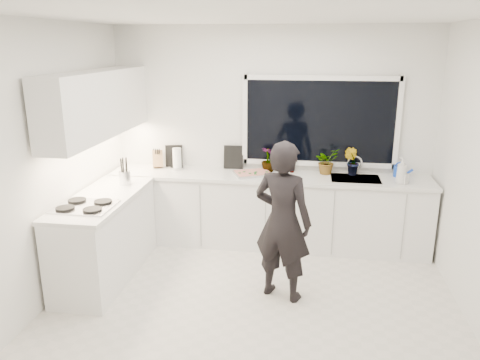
# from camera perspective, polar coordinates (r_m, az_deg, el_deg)

# --- Properties ---
(floor) EXTENTS (4.00, 3.50, 0.02)m
(floor) POSITION_cam_1_polar(r_m,az_deg,el_deg) (4.81, 1.64, -14.86)
(floor) COLOR beige
(floor) RESTS_ON ground
(wall_back) EXTENTS (4.00, 0.02, 2.70)m
(wall_back) POSITION_cam_1_polar(r_m,az_deg,el_deg) (5.97, 3.81, 5.41)
(wall_back) COLOR white
(wall_back) RESTS_ON ground
(wall_left) EXTENTS (0.02, 3.50, 2.70)m
(wall_left) POSITION_cam_1_polar(r_m,az_deg,el_deg) (4.91, -22.19, 1.83)
(wall_left) COLOR white
(wall_left) RESTS_ON ground
(ceiling) EXTENTS (4.00, 3.50, 0.02)m
(ceiling) POSITION_cam_1_polar(r_m,az_deg,el_deg) (4.12, 1.96, 19.55)
(ceiling) COLOR white
(ceiling) RESTS_ON wall_back
(window) EXTENTS (1.80, 0.02, 1.00)m
(window) POSITION_cam_1_polar(r_m,az_deg,el_deg) (5.88, 9.70, 7.03)
(window) COLOR black
(window) RESTS_ON wall_back
(base_cabinets_back) EXTENTS (3.92, 0.58, 0.88)m
(base_cabinets_back) POSITION_cam_1_polar(r_m,az_deg,el_deg) (5.92, 3.39, -3.84)
(base_cabinets_back) COLOR white
(base_cabinets_back) RESTS_ON floor
(base_cabinets_left) EXTENTS (0.58, 1.60, 0.88)m
(base_cabinets_left) POSITION_cam_1_polar(r_m,az_deg,el_deg) (5.33, -16.08, -6.82)
(base_cabinets_left) COLOR white
(base_cabinets_left) RESTS_ON floor
(countertop_back) EXTENTS (3.94, 0.62, 0.04)m
(countertop_back) POSITION_cam_1_polar(r_m,az_deg,el_deg) (5.76, 3.46, 0.42)
(countertop_back) COLOR silver
(countertop_back) RESTS_ON base_cabinets_back
(countertop_left) EXTENTS (0.62, 1.60, 0.04)m
(countertop_left) POSITION_cam_1_polar(r_m,az_deg,el_deg) (5.17, -16.48, -2.12)
(countertop_left) COLOR silver
(countertop_left) RESTS_ON base_cabinets_left
(upper_cabinets) EXTENTS (0.34, 2.10, 0.70)m
(upper_cabinets) POSITION_cam_1_polar(r_m,az_deg,el_deg) (5.33, -16.92, 8.87)
(upper_cabinets) COLOR white
(upper_cabinets) RESTS_ON wall_left
(sink) EXTENTS (0.58, 0.42, 0.14)m
(sink) POSITION_cam_1_polar(r_m,az_deg,el_deg) (5.79, 13.87, -0.28)
(sink) COLOR silver
(sink) RESTS_ON countertop_back
(faucet) EXTENTS (0.03, 0.03, 0.22)m
(faucet) POSITION_cam_1_polar(r_m,az_deg,el_deg) (5.94, 13.81, 1.75)
(faucet) COLOR silver
(faucet) RESTS_ON countertop_back
(stovetop) EXTENTS (0.56, 0.48, 0.03)m
(stovetop) POSITION_cam_1_polar(r_m,az_deg,el_deg) (4.87, -18.42, -3.00)
(stovetop) COLOR black
(stovetop) RESTS_ON countertop_left
(person) EXTENTS (0.69, 0.56, 1.61)m
(person) POSITION_cam_1_polar(r_m,az_deg,el_deg) (4.60, 5.21, -5.06)
(person) COLOR black
(person) RESTS_ON floor
(pizza_tray) EXTENTS (0.54, 0.47, 0.03)m
(pizza_tray) POSITION_cam_1_polar(r_m,az_deg,el_deg) (5.75, 1.54, 0.78)
(pizza_tray) COLOR silver
(pizza_tray) RESTS_ON countertop_back
(pizza) EXTENTS (0.48, 0.42, 0.01)m
(pizza) POSITION_cam_1_polar(r_m,az_deg,el_deg) (5.75, 1.55, 0.94)
(pizza) COLOR red
(pizza) RESTS_ON pizza_tray
(watering_can) EXTENTS (0.15, 0.15, 0.13)m
(watering_can) POSITION_cam_1_polar(r_m,az_deg,el_deg) (5.99, 18.86, 1.00)
(watering_can) COLOR blue
(watering_can) RESTS_ON countertop_back
(paper_towel_roll) EXTENTS (0.12, 0.12, 0.26)m
(paper_towel_roll) POSITION_cam_1_polar(r_m,az_deg,el_deg) (6.04, -7.68, 2.53)
(paper_towel_roll) COLOR white
(paper_towel_roll) RESTS_ON countertop_back
(knife_block) EXTENTS (0.16, 0.14, 0.22)m
(knife_block) POSITION_cam_1_polar(r_m,az_deg,el_deg) (6.17, -10.00, 2.51)
(knife_block) COLOR #966946
(knife_block) RESTS_ON countertop_back
(utensil_crock) EXTENTS (0.16, 0.16, 0.16)m
(utensil_crock) POSITION_cam_1_polar(r_m,az_deg,el_deg) (5.50, -13.85, 0.27)
(utensil_crock) COLOR #B9B8BD
(utensil_crock) RESTS_ON countertop_left
(picture_frame_large) EXTENTS (0.22, 0.07, 0.28)m
(picture_frame_large) POSITION_cam_1_polar(r_m,az_deg,el_deg) (6.20, -8.06, 2.95)
(picture_frame_large) COLOR black
(picture_frame_large) RESTS_ON countertop_back
(picture_frame_small) EXTENTS (0.25, 0.03, 0.30)m
(picture_frame_small) POSITION_cam_1_polar(r_m,az_deg,el_deg) (6.02, -0.80, 2.81)
(picture_frame_small) COLOR black
(picture_frame_small) RESTS_ON countertop_back
(herb_plants) EXTENTS (1.26, 0.38, 0.33)m
(herb_plants) POSITION_cam_1_polar(r_m,az_deg,el_deg) (5.86, 9.29, 2.31)
(herb_plants) COLOR #26662D
(herb_plants) RESTS_ON countertop_back
(soap_bottles) EXTENTS (0.17, 0.17, 0.31)m
(soap_bottles) POSITION_cam_1_polar(r_m,az_deg,el_deg) (5.67, 19.18, 0.94)
(soap_bottles) COLOR #D8BF66
(soap_bottles) RESTS_ON countertop_back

